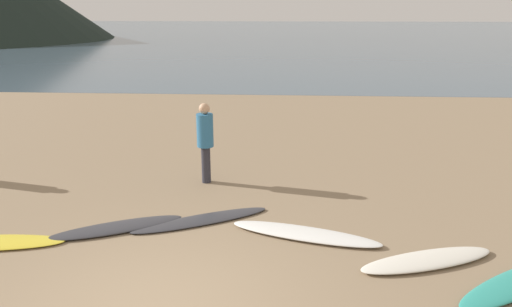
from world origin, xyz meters
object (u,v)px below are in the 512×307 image
at_px(surfboard_4, 201,220).
at_px(surfboard_6, 427,260).
at_px(surfboard_3, 117,227).
at_px(surfboard_5, 305,234).
at_px(person_0, 205,136).

xyz_separation_m(surfboard_4, surfboard_6, (3.55, -1.21, 0.02)).
height_order(surfboard_3, surfboard_6, surfboard_6).
bearing_deg(surfboard_6, surfboard_4, 140.80).
height_order(surfboard_3, surfboard_5, surfboard_5).
xyz_separation_m(surfboard_4, surfboard_5, (1.79, -0.46, 0.02)).
distance_m(surfboard_3, surfboard_5, 3.15).
bearing_deg(surfboard_3, surfboard_6, -35.69).
relative_size(surfboard_5, surfboard_6, 1.15).
distance_m(surfboard_5, person_0, 3.30).
xyz_separation_m(surfboard_3, surfboard_6, (4.91, -0.80, 0.01)).
height_order(surfboard_3, surfboard_4, surfboard_3).
distance_m(surfboard_4, surfboard_6, 3.75).
relative_size(surfboard_3, surfboard_6, 1.02).
relative_size(surfboard_3, person_0, 1.30).
distance_m(surfboard_5, surfboard_6, 1.91).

